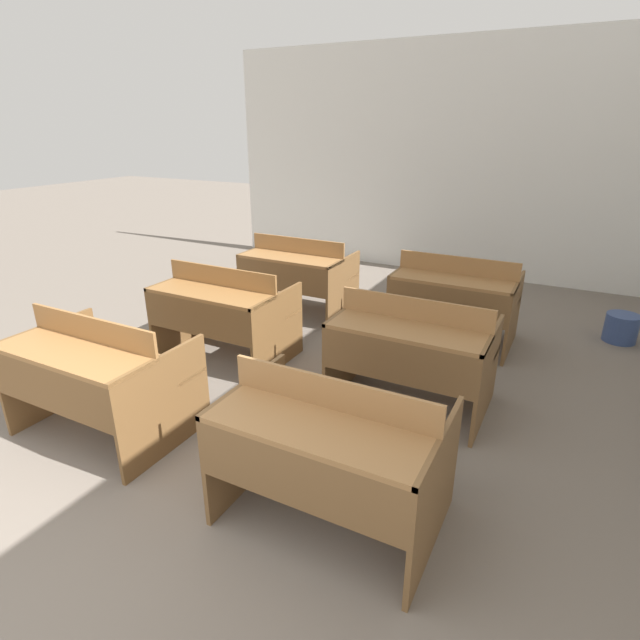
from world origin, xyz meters
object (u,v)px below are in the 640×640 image
bench_third_left (297,273)px  schoolbag (59,363)px  bench_third_right (454,297)px  wastepaper_bin (621,328)px  bench_second_right (412,349)px  bench_front_right (330,447)px  bench_front_left (97,373)px  bench_second_left (223,310)px

bench_third_left → schoolbag: bearing=-110.6°
bench_third_right → wastepaper_bin: (1.51, 0.78, -0.32)m
bench_second_right → schoolbag: bench_second_right is taller
bench_second_right → bench_third_right: 1.36m
bench_front_right → bench_third_right: size_ratio=1.00×
bench_third_left → bench_third_right: size_ratio=1.00×
bench_front_right → bench_third_left: (-1.79, 2.74, 0.00)m
bench_front_left → bench_third_left: 2.73m
bench_front_left → bench_second_right: (1.77, 1.36, 0.00)m
bench_second_left → bench_third_right: 2.22m
bench_front_left → bench_third_left: size_ratio=1.00×
bench_third_right → schoolbag: bench_third_right is taller
bench_front_right → bench_third_right: 2.74m
bench_front_right → bench_second_right: size_ratio=1.00×
bench_third_left → bench_front_right: bearing=-56.9°
schoolbag → bench_front_right: bearing=-7.2°
bench_front_right → bench_third_left: size_ratio=1.00×
bench_second_left → schoolbag: (-0.91, -1.05, -0.28)m
bench_second_left → bench_third_left: same height
bench_front_left → bench_second_right: bearing=37.4°
bench_front_left → bench_front_right: size_ratio=1.00×
bench_front_right → bench_front_left: bearing=179.5°
bench_second_right → wastepaper_bin: (1.50, 2.14, -0.32)m
bench_third_right → bench_front_right: bearing=-89.7°
wastepaper_bin → bench_front_left: bearing=-133.1°
wastepaper_bin → schoolbag: bearing=-142.8°
bench_third_left → bench_third_right: same height
bench_second_left → bench_second_right: same height
bench_front_left → bench_third_right: (1.77, 2.72, 0.00)m
bench_second_left → bench_second_right: 1.78m
bench_second_left → bench_third_right: bearing=37.4°
bench_front_right → bench_third_left: 3.27m
wastepaper_bin → bench_second_right: bearing=-124.9°
bench_front_right → wastepaper_bin: 3.84m
bench_second_left → bench_front_right: bearing=-37.9°
bench_third_right → schoolbag: 3.61m
bench_second_left → bench_second_right: size_ratio=1.00×
bench_second_right → wastepaper_bin: bearing=55.1°
bench_third_right → wastepaper_bin: bench_third_right is taller
bench_front_right → bench_second_left: same height
bench_front_left → bench_second_left: bearing=90.1°
bench_front_left → bench_second_left: same height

